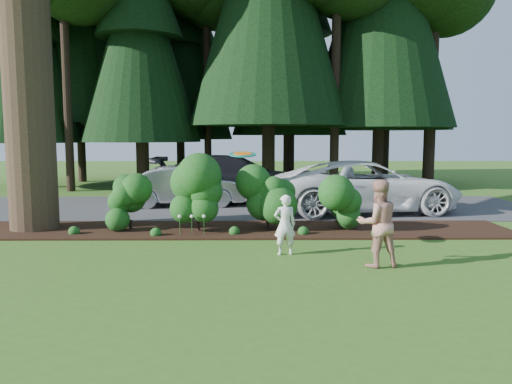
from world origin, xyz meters
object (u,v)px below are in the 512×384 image
car_dark_suv (234,178)px  frisbee (243,154)px  car_silver_wagon (186,186)px  car_white_suv (366,186)px  child (285,225)px  adult (378,223)px

car_dark_suv → frisbee: (0.46, -8.34, 1.22)m
car_silver_wagon → car_white_suv: car_white_suv is taller
child → adult: adult is taller
frisbee → adult: bearing=-21.8°
adult → car_dark_suv: bearing=-80.1°
child → frisbee: (-0.88, 0.05, 1.48)m
car_dark_suv → frisbee: frisbee is taller
car_white_suv → frisbee: size_ratio=10.62×
adult → frisbee: (-2.59, 1.04, 1.28)m
car_white_suv → frisbee: frisbee is taller
car_dark_suv → frisbee: 8.44m
car_silver_wagon → car_dark_suv: 2.04m
frisbee → child: bearing=-3.5°
car_dark_suv → adult: (3.05, -9.38, -0.06)m
adult → frisbee: size_ratio=2.97×
car_white_suv → frisbee: 6.98m
child → adult: (1.70, -0.98, 0.20)m
car_dark_suv → adult: 9.86m
car_white_suv → frisbee: (-3.90, -5.65, 1.25)m
car_silver_wagon → car_white_suv: bearing=-110.4°
frisbee → car_silver_wagon: bearing=106.5°
car_silver_wagon → frisbee: bearing=-169.7°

